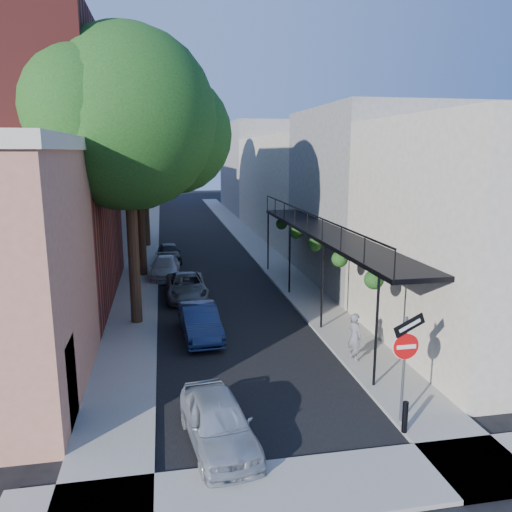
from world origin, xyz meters
name	(u,v)px	position (x,y,z in m)	size (l,w,h in m)	color
ground	(290,462)	(0.00, 0.00, 0.00)	(160.00, 160.00, 0.00)	black
road_surface	(197,238)	(0.00, 30.00, 0.01)	(6.00, 64.00, 0.01)	black
sidewalk_left	(146,239)	(-4.00, 30.00, 0.06)	(2.00, 64.00, 0.12)	gray
sidewalk_right	(246,236)	(4.00, 30.00, 0.06)	(2.00, 64.00, 0.12)	gray
sidewalk_cross	(303,489)	(0.00, -1.00, 0.06)	(12.00, 2.00, 0.12)	gray
buildings_left	(68,178)	(-9.30, 28.76, 4.94)	(10.10, 59.10, 12.00)	tan
buildings_right	(308,182)	(8.99, 29.49, 4.42)	(9.80, 55.00, 10.00)	beige
sign_post	(406,351)	(3.16, 0.97, 2.04)	(0.89, 0.17, 2.99)	#595B60
bollard	(405,417)	(3.00, 0.50, 0.52)	(0.14, 0.14, 0.80)	black
oak_near	(139,124)	(-3.37, 10.26, 7.88)	(7.48, 6.80, 11.42)	#361F15
oak_mid	(145,147)	(-3.42, 18.23, 7.06)	(6.60, 6.00, 10.20)	#361F15
oak_far	(149,131)	(-3.35, 27.27, 8.26)	(7.70, 7.00, 11.90)	#361F15
parked_car_a	(218,422)	(-1.51, 0.98, 0.61)	(1.43, 3.56, 1.21)	#9198A1
parked_car_b	(200,322)	(-1.40, 8.10, 0.61)	(1.29, 3.70, 1.22)	#152242
parked_car_c	(187,286)	(-1.63, 13.36, 0.57)	(1.89, 4.09, 1.14)	#56595D
parked_car_d	(165,267)	(-2.60, 17.62, 0.56)	(1.56, 3.83, 1.11)	silver
parked_car_e	(169,253)	(-2.32, 21.55, 0.58)	(1.38, 3.42, 1.17)	black
pedestrian	(355,337)	(3.40, 4.82, 0.92)	(0.58, 0.38, 1.60)	slate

